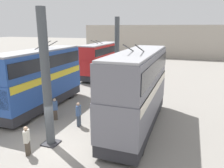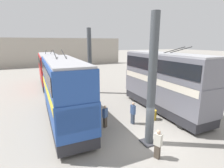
% 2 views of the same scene
% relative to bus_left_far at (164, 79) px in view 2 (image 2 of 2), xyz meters
% --- Properties ---
extents(ground_plane, '(240.00, 240.00, 0.00)m').
position_rel_bus_left_far_xyz_m(ground_plane, '(-4.21, 4.41, -3.07)').
color(ground_plane, gray).
extents(depot_back_wall, '(0.50, 36.00, 7.43)m').
position_rel_bus_left_far_xyz_m(depot_back_wall, '(37.68, 4.41, 0.64)').
color(depot_back_wall, '#A8A093').
rests_on(depot_back_wall, ground_plane).
extents(support_column_near, '(0.94, 0.94, 8.02)m').
position_rel_bus_left_far_xyz_m(support_column_near, '(-4.05, 4.41, 0.82)').
color(support_column_near, '#42474C').
rests_on(support_column_near, ground_plane).
extents(support_column_far, '(0.94, 0.94, 8.02)m').
position_rel_bus_left_far_xyz_m(support_column_far, '(8.65, 4.41, 0.82)').
color(support_column_far, '#42474C').
rests_on(support_column_far, ground_plane).
extents(bus_left_far, '(9.92, 2.54, 6.04)m').
position_rel_bus_left_far_xyz_m(bus_left_far, '(0.00, 0.00, 0.00)').
color(bus_left_far, black).
rests_on(bus_left_far, ground_plane).
extents(bus_right_near, '(9.67, 2.54, 5.74)m').
position_rel_bus_left_far_xyz_m(bus_right_near, '(1.00, 8.83, -0.16)').
color(bus_right_near, black).
rests_on(bus_right_near, ground_plane).
extents(bus_right_far, '(9.55, 2.54, 5.33)m').
position_rel_bus_left_far_xyz_m(bus_right_far, '(14.49, 8.83, -0.39)').
color(bus_right_far, black).
rests_on(bus_right_far, ground_plane).
extents(person_aisle_foreground, '(0.48, 0.38, 1.72)m').
position_rel_bus_left_far_xyz_m(person_aisle_foreground, '(-5.51, 4.90, -2.16)').
color(person_aisle_foreground, '#473D33').
rests_on(person_aisle_foreground, ground_plane).
extents(person_by_right_row, '(0.43, 0.48, 1.74)m').
position_rel_bus_left_far_xyz_m(person_by_right_row, '(-0.89, 6.20, -2.15)').
color(person_by_right_row, '#473D33').
rests_on(person_by_right_row, ground_plane).
extents(person_aisle_midway, '(0.43, 0.26, 1.79)m').
position_rel_bus_left_far_xyz_m(person_aisle_midway, '(-1.25, 3.97, -2.12)').
color(person_aisle_midway, '#384251').
rests_on(person_aisle_midway, ground_plane).
extents(oil_drum, '(0.65, 0.65, 0.83)m').
position_rel_bus_left_far_xyz_m(oil_drum, '(-1.24, 2.03, -2.66)').
color(oil_drum, '#B28E23').
rests_on(oil_drum, ground_plane).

